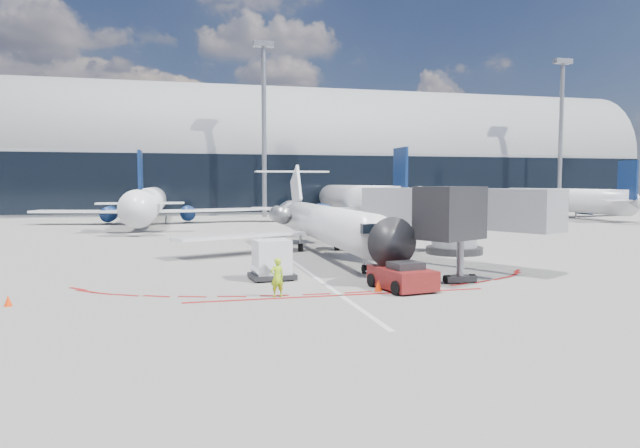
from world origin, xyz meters
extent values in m
plane|color=slate|center=(0.00, 0.00, 0.00)|extent=(260.00, 260.00, 0.00)
cube|color=silver|center=(0.00, 2.00, 0.01)|extent=(0.25, 40.00, 0.01)
cube|color=maroon|center=(0.00, -11.50, 0.01)|extent=(14.00, 0.25, 0.01)
cube|color=gray|center=(0.00, 65.00, 5.00)|extent=(150.00, 24.00, 10.00)
cylinder|color=gray|center=(0.00, 65.00, 10.00)|extent=(150.00, 24.00, 24.00)
cube|color=black|center=(0.00, 52.95, 5.00)|extent=(150.00, 0.20, 9.00)
cube|color=gray|center=(9.00, -4.50, 3.60)|extent=(8.22, 12.61, 2.30)
cube|color=black|center=(5.95, -10.24, 3.60)|extent=(3.86, 3.44, 2.60)
cylinder|color=gray|center=(6.75, -9.84, 1.20)|extent=(0.36, 0.36, 2.40)
cube|color=black|center=(6.75, -9.84, 0.22)|extent=(1.60, 0.60, 0.30)
cylinder|color=gray|center=(12.05, 1.24, 2.40)|extent=(3.20, 3.20, 4.80)
cylinder|color=black|center=(12.05, 1.24, 0.25)|extent=(4.00, 4.00, 0.50)
cylinder|color=gray|center=(5.00, 48.00, 12.50)|extent=(0.70, 0.70, 25.00)
cylinder|color=gray|center=(55.00, 48.00, 12.50)|extent=(0.70, 0.70, 25.00)
cylinder|color=white|center=(2.96, 2.68, 2.19)|extent=(2.51, 20.49, 2.51)
cone|color=black|center=(2.96, -8.87, 2.19)|extent=(2.51, 2.61, 2.51)
cone|color=white|center=(2.96, 14.60, 2.19)|extent=(2.51, 3.35, 2.51)
cube|color=black|center=(2.96, -7.38, 2.70)|extent=(1.58, 1.30, 0.51)
cube|color=white|center=(-2.82, 4.07, 1.35)|extent=(9.98, 5.91, 0.29)
cube|color=white|center=(8.73, 4.07, 1.35)|extent=(9.98, 5.91, 0.29)
cube|color=white|center=(2.96, 13.67, 4.42)|extent=(0.23, 4.37, 4.45)
cube|color=white|center=(2.96, 15.62, 6.10)|extent=(6.71, 1.49, 0.15)
cylinder|color=slate|center=(1.05, 10.87, 2.42)|extent=(1.40, 3.17, 1.40)
cylinder|color=slate|center=(4.86, 10.87, 2.42)|extent=(1.40, 3.17, 1.40)
cylinder|color=black|center=(2.96, -5.89, 0.26)|extent=(0.20, 0.52, 0.52)
cylinder|color=black|center=(1.56, 5.00, 0.30)|extent=(0.28, 0.60, 0.60)
cylinder|color=black|center=(4.35, 5.00, 0.30)|extent=(0.28, 0.60, 0.60)
cylinder|color=gray|center=(2.96, -5.89, 0.51)|extent=(0.17, 0.17, 1.02)
cube|color=#5E170D|center=(3.25, -10.78, 0.57)|extent=(2.60, 3.60, 0.93)
cube|color=black|center=(3.30, -11.08, 1.18)|extent=(1.63, 1.47, 0.36)
cylinder|color=gray|center=(2.85, -8.55, 0.36)|extent=(0.57, 2.65, 0.10)
cylinder|color=black|center=(2.48, -12.06, 0.33)|extent=(0.40, 0.70, 0.66)
cylinder|color=black|center=(4.41, -11.72, 0.33)|extent=(0.40, 0.70, 0.66)
cylinder|color=black|center=(2.09, -9.83, 0.33)|extent=(0.40, 0.70, 0.66)
cylinder|color=black|center=(4.01, -9.49, 0.33)|extent=(0.40, 0.70, 0.66)
imported|color=#A8DD17|center=(-2.84, -11.15, 0.87)|extent=(0.71, 0.55, 1.75)
cube|color=black|center=(-2.37, -6.56, 0.20)|extent=(2.42, 2.12, 0.25)
cube|color=white|center=(-2.37, -6.56, 1.21)|extent=(1.95, 1.85, 1.79)
cylinder|color=black|center=(-3.18, -7.37, 0.11)|extent=(0.13, 0.23, 0.22)
cylinder|color=black|center=(-1.40, -7.19, 0.11)|extent=(0.13, 0.23, 0.22)
cylinder|color=black|center=(-3.33, -5.93, 0.11)|extent=(0.13, 0.23, 0.22)
cylinder|color=black|center=(-1.55, -5.74, 0.11)|extent=(0.13, 0.23, 0.22)
cone|color=#FF3705|center=(-13.94, -10.44, 0.23)|extent=(0.33, 0.33, 0.46)
cone|color=#FF3705|center=(1.98, -10.96, 0.26)|extent=(0.38, 0.38, 0.53)
camera|label=1|loc=(-6.90, -35.99, 5.08)|focal=32.00mm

